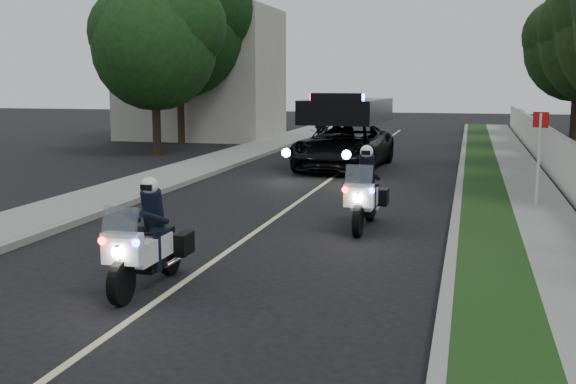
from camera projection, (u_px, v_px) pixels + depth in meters
The scene contains 18 objects.
ground at pixel (196, 274), 11.73m from camera, with size 120.00×120.00×0.00m, color black.
curb_right at pixel (459, 190), 20.27m from camera, with size 0.20×60.00×0.15m, color gray.
grass_verge at pixel (484, 190), 20.09m from camera, with size 1.20×60.00×0.16m, color #193814.
sidewalk_right at pixel (532, 192), 19.77m from camera, with size 1.40×60.00×0.16m, color gray.
property_wall at pixel (572, 170), 19.42m from camera, with size 0.22×60.00×1.50m, color beige.
curb_left at pixel (193, 180), 22.29m from camera, with size 0.20×60.00×0.15m, color gray.
sidewalk_left at pixel (161, 178), 22.56m from camera, with size 2.00×60.00×0.16m, color gray.
building_far at pixel (202, 74), 38.51m from camera, with size 8.00×6.00×7.00m, color #A8A396.
lane_marking at pixel (320, 187), 21.29m from camera, with size 0.12×50.00×0.01m, color #BFB78C.
police_moto_left at pixel (149, 288), 10.96m from camera, with size 0.71×2.03×1.73m, color white, non-canonical shape.
police_moto_right at pixel (364, 228), 15.38m from camera, with size 0.75×2.13×1.81m, color silver, non-canonical shape.
police_suv at pixel (344, 168), 25.76m from camera, with size 2.80×6.06×2.94m, color black.
bicycle at pixel (321, 143), 35.87m from camera, with size 0.66×1.90×0.99m, color black.
cyclist at pixel (321, 143), 35.87m from camera, with size 0.66×0.44×1.83m, color black.
sign_post at pixel (536, 210), 17.49m from camera, with size 0.39×0.39×2.51m, color #A3180B, non-canonical shape.
tree_right_e at pixel (572, 139), 38.37m from camera, with size 5.62×5.62×9.36m, color #173310, non-canonical shape.
tree_left_near at pixel (157, 155), 30.40m from camera, with size 5.27×5.27×8.79m, color #173C14, non-canonical shape.
tree_left_far at pixel (182, 144), 35.57m from camera, with size 6.42×6.42×10.70m, color black, non-canonical shape.
Camera 1 is at (4.33, -10.62, 3.20)m, focal length 43.95 mm.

